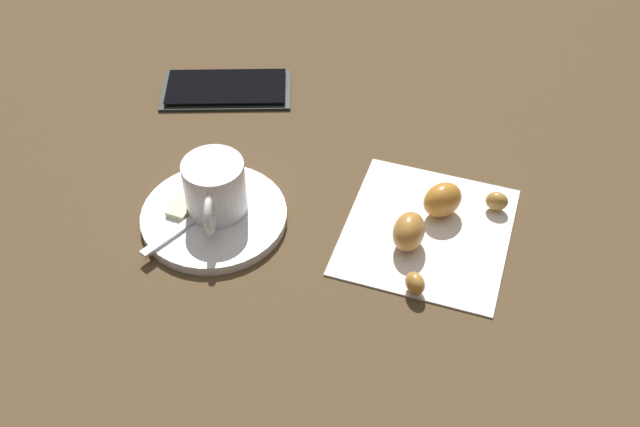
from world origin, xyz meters
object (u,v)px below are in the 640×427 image
at_px(espresso_cup, 215,188).
at_px(sugar_packet, 191,195).
at_px(croissant, 430,219).
at_px(cell_phone, 226,89).
at_px(saucer, 214,217).
at_px(napkin, 427,230).
at_px(teaspoon, 211,206).

height_order(espresso_cup, sugar_packet, espresso_cup).
height_order(espresso_cup, croissant, espresso_cup).
bearing_deg(cell_phone, saucer, 108.31).
xyz_separation_m(saucer, napkin, (-0.20, -0.04, -0.00)).
bearing_deg(napkin, cell_phone, -29.81).
bearing_deg(saucer, espresso_cup, -109.69).
xyz_separation_m(teaspoon, napkin, (-0.21, -0.04, -0.01)).
bearing_deg(sugar_packet, espresso_cup, 80.92).
distance_m(saucer, espresso_cup, 0.03).
height_order(espresso_cup, napkin, espresso_cup).
height_order(espresso_cup, teaspoon, espresso_cup).
xyz_separation_m(espresso_cup, napkin, (-0.20, -0.04, -0.04)).
distance_m(teaspoon, sugar_packet, 0.03).
bearing_deg(saucer, croissant, -168.25).
bearing_deg(sugar_packet, teaspoon, 75.67).
height_order(saucer, cell_phone, saucer).
height_order(teaspoon, cell_phone, teaspoon).
height_order(sugar_packet, croissant, croissant).
relative_size(sugar_packet, croissant, 0.45).
bearing_deg(saucer, cell_phone, -71.69).
bearing_deg(teaspoon, sugar_packet, -19.36).
height_order(sugar_packet, cell_phone, sugar_packet).
bearing_deg(espresso_cup, cell_phone, -70.68).
height_order(saucer, teaspoon, teaspoon).
xyz_separation_m(napkin, croissant, (-0.00, 0.00, 0.02)).
distance_m(teaspoon, croissant, 0.21).
bearing_deg(espresso_cup, sugar_packet, -14.11).
bearing_deg(croissant, espresso_cup, 10.36).
height_order(saucer, espresso_cup, espresso_cup).
bearing_deg(napkin, saucer, 12.39).
bearing_deg(napkin, espresso_cup, 11.01).
xyz_separation_m(espresso_cup, cell_phone, (0.07, -0.19, -0.04)).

